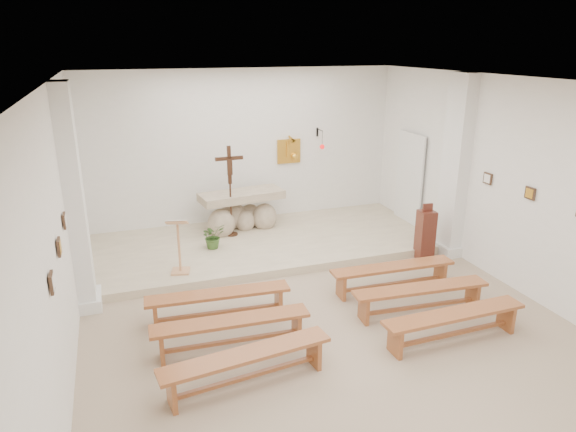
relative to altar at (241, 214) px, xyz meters
name	(u,v)px	position (x,y,z in m)	size (l,w,h in m)	color
ground	(333,332)	(0.27, -4.29, -0.50)	(7.00, 10.00, 0.00)	tan
wall_left	(55,251)	(-3.22, -4.29, 1.25)	(0.02, 10.00, 3.50)	white
wall_right	(541,195)	(3.76, -4.29, 1.25)	(0.02, 10.00, 3.50)	white
wall_back	(244,150)	(0.27, 0.70, 1.25)	(7.00, 0.02, 3.50)	white
ceiling	(341,86)	(0.27, -4.29, 2.99)	(7.00, 10.00, 0.02)	silver
sanctuary_platform	(264,243)	(0.27, -0.79, -0.43)	(6.98, 3.00, 0.15)	beige
pilaster_left	(75,201)	(-3.10, -2.29, 1.25)	(0.26, 0.55, 3.50)	white
pilaster_right	(455,167)	(3.64, -2.29, 1.25)	(0.26, 0.55, 3.50)	white
gold_wall_relief	(289,151)	(1.32, 0.67, 1.15)	(0.55, 0.04, 0.55)	gold
sanctuary_lamp	(322,144)	(2.02, 0.42, 1.31)	(0.11, 0.36, 0.44)	black
station_frame_left_front	(52,283)	(-3.20, -5.09, 1.22)	(0.03, 0.20, 0.20)	#402A1C
station_frame_left_mid	(59,247)	(-3.20, -4.09, 1.22)	(0.03, 0.20, 0.20)	#402A1C
station_frame_left_rear	(64,221)	(-3.20, -3.09, 1.22)	(0.03, 0.20, 0.20)	#402A1C
station_frame_right_mid	(530,193)	(3.74, -4.09, 1.22)	(0.03, 0.20, 0.20)	#402A1C
station_frame_right_rear	(488,178)	(3.74, -3.09, 1.22)	(0.03, 0.20, 0.20)	#402A1C
radiator_left	(84,273)	(-3.16, -1.59, -0.23)	(0.10, 0.85, 0.52)	silver
radiator_right	(430,228)	(3.70, -1.59, -0.23)	(0.10, 0.85, 0.52)	silver
altar	(241,214)	(0.00, 0.00, 0.00)	(1.85, 0.92, 0.92)	#C4B096
lectern	(179,246)	(-1.57, -1.82, 0.16)	(0.42, 0.38, 1.03)	tan
crucifix_stand	(230,185)	(-0.28, -0.29, 0.74)	(0.57, 0.25, 1.90)	#3D2213
potted_plant	(213,236)	(-0.79, -0.88, -0.10)	(0.45, 0.39, 0.50)	#355823
donation_pedestal	(425,235)	(3.04, -2.39, -0.01)	(0.33, 0.33, 1.12)	#582619
bench_left_front	(218,299)	(-1.21, -3.39, -0.16)	(2.17, 0.49, 0.46)	#9F5A2E
bench_right_front	(393,272)	(1.76, -3.39, -0.16)	(2.17, 0.42, 0.46)	#9F5A2E
bench_left_second	(231,327)	(-1.21, -4.23, -0.16)	(2.17, 0.44, 0.46)	#9F5A2E
bench_right_second	(420,294)	(1.76, -4.23, -0.16)	(2.18, 0.50, 0.46)	#9F5A2E
bench_left_third	(247,361)	(-1.21, -5.07, -0.16)	(2.18, 0.61, 0.46)	#9F5A2E
bench_right_third	(454,320)	(1.76, -5.07, -0.16)	(2.16, 0.39, 0.46)	#9F5A2E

